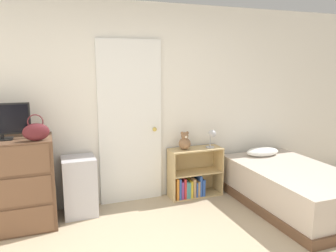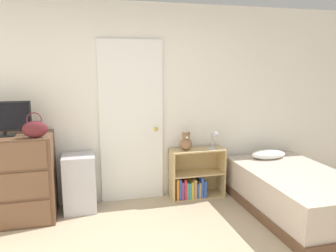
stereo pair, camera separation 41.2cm
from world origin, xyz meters
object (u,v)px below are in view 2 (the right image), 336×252
bookshelf (193,179)px  desk_lamp (214,136)px  handbag (35,129)px  teddy_bear (186,142)px  tv (3,118)px  storage_bin (79,183)px  bed (296,192)px  dresser (9,179)px

bookshelf → desk_lamp: bearing=-8.6°
handbag → teddy_bear: 1.86m
tv → storage_bin: (0.76, 0.10, -0.85)m
bookshelf → teddy_bear: teddy_bear is taller
tv → bed: 3.50m
teddy_bear → desk_lamp: (0.38, -0.04, 0.07)m
teddy_bear → bed: 1.48m
handbag → bed: (2.97, -0.45, -0.85)m
tv → teddy_bear: size_ratio=2.34×
teddy_bear → desk_lamp: size_ratio=0.98×
teddy_bear → desk_lamp: desk_lamp is taller
teddy_bear → desk_lamp: bearing=-6.2°
tv → handbag: 0.39m
teddy_bear → bed: teddy_bear is taller
dresser → teddy_bear: size_ratio=4.10×
teddy_bear → bed: (1.17, -0.76, -0.52)m
storage_bin → handbag: bearing=-147.8°
storage_bin → bookshelf: size_ratio=0.97×
handbag → bed: bearing=-8.6°
bookshelf → storage_bin: bearing=-178.4°
dresser → handbag: handbag is taller
desk_lamp → bed: size_ratio=0.14×
desk_lamp → bed: desk_lamp is taller
handbag → bookshelf: 2.12m
dresser → bed: dresser is taller
dresser → storage_bin: (0.77, 0.09, -0.15)m
bookshelf → desk_lamp: (0.27, -0.04, 0.59)m
desk_lamp → bed: (0.78, -0.72, -0.58)m
handbag → bookshelf: size_ratio=0.38×
dresser → bed: (3.31, -0.63, -0.25)m
dresser → handbag: size_ratio=3.60×
desk_lamp → storage_bin: bearing=-180.0°
handbag → bed: size_ratio=0.15×
handbag → storage_bin: (0.43, 0.27, -0.75)m
handbag → teddy_bear: (1.81, 0.31, -0.33)m
tv → bed: tv is taller
tv → bookshelf: bearing=3.5°
bookshelf → desk_lamp: 0.65m
storage_bin → desk_lamp: 1.83m
desk_lamp → bed: 1.21m
dresser → teddy_bear: dresser is taller
bed → storage_bin: bearing=164.3°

